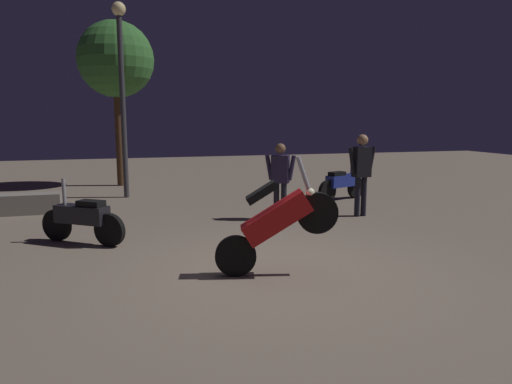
# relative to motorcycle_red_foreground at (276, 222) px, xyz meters

# --- Properties ---
(ground_plane) EXTENTS (40.00, 40.00, 0.00)m
(ground_plane) POSITION_rel_motorcycle_red_foreground_xyz_m (0.09, 0.18, -0.74)
(ground_plane) COLOR #756656
(motorcycle_red_foreground) EXTENTS (1.64, 0.51, 1.63)m
(motorcycle_red_foreground) POSITION_rel_motorcycle_red_foreground_xyz_m (0.00, 0.00, 0.00)
(motorcycle_red_foreground) COLOR black
(motorcycle_red_foreground) RESTS_ON ground_plane
(motorcycle_black_parked_left) EXTENTS (1.41, 1.05, 1.11)m
(motorcycle_black_parked_left) POSITION_rel_motorcycle_red_foreground_xyz_m (-2.65, 2.46, -0.31)
(motorcycle_black_parked_left) COLOR black
(motorcycle_black_parked_left) RESTS_ON ground_plane
(motorcycle_blue_parked_right) EXTENTS (1.58, 0.71, 1.11)m
(motorcycle_blue_parked_right) POSITION_rel_motorcycle_red_foreground_xyz_m (3.54, 5.18, -0.31)
(motorcycle_blue_parked_right) COLOR black
(motorcycle_blue_parked_right) RESTS_ON ground_plane
(person_rider_beside) EXTENTS (0.67, 0.26, 1.78)m
(person_rider_beside) POSITION_rel_motorcycle_red_foreground_xyz_m (3.01, 3.21, 0.33)
(person_rider_beside) COLOR black
(person_rider_beside) RESTS_ON ground_plane
(person_bystander_far) EXTENTS (0.62, 0.41, 1.61)m
(person_bystander_far) POSITION_rel_motorcycle_red_foreground_xyz_m (1.22, 3.40, 0.21)
(person_bystander_far) COLOR black
(person_bystander_far) RESTS_ON ground_plane
(streetlamp_near) EXTENTS (0.36, 0.36, 5.07)m
(streetlamp_near) POSITION_rel_motorcycle_red_foreground_xyz_m (-1.89, 7.18, 2.47)
(streetlamp_near) COLOR #38383D
(streetlamp_near) RESTS_ON ground_plane
(tree_left_bg) EXTENTS (2.32, 2.32, 5.07)m
(tree_left_bg) POSITION_rel_motorcycle_red_foreground_xyz_m (-2.03, 9.58, 3.14)
(tree_left_bg) COLOR #4C331E
(tree_left_bg) RESTS_ON ground_plane
(planter_wall_low) EXTENTS (2.54, 0.50, 0.45)m
(planter_wall_low) POSITION_rel_motorcycle_red_foreground_xyz_m (-4.60, 5.49, -0.52)
(planter_wall_low) COLOR gray
(planter_wall_low) RESTS_ON ground_plane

